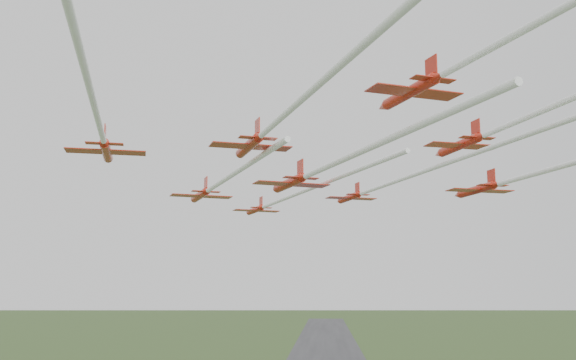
# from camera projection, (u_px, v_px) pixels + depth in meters

# --- Properties ---
(jet_lead) EXTENTS (25.42, 55.35, 2.48)m
(jet_lead) POSITION_uv_depth(u_px,v_px,m) (284.00, 199.00, 101.50)
(jet_lead) COLOR red
(jet_row2_left) EXTENTS (19.67, 41.70, 2.68)m
(jet_row2_left) POSITION_uv_depth(u_px,v_px,m) (214.00, 186.00, 86.47)
(jet_row2_left) COLOR red
(jet_row2_right) EXTENTS (23.57, 59.00, 2.36)m
(jet_row2_right) POSITION_uv_depth(u_px,v_px,m) (398.00, 180.00, 84.92)
(jet_row2_right) COLOR red
(jet_row3_left) EXTENTS (20.49, 60.56, 2.87)m
(jet_row3_left) POSITION_uv_depth(u_px,v_px,m) (98.00, 120.00, 64.13)
(jet_row3_left) COLOR red
(jet_row3_mid) EXTENTS (22.59, 47.71, 2.94)m
(jet_row3_mid) POSITION_uv_depth(u_px,v_px,m) (321.00, 169.00, 73.93)
(jet_row3_mid) COLOR red
(jet_row3_right) EXTENTS (21.77, 59.95, 2.88)m
(jet_row3_right) POSITION_uv_depth(u_px,v_px,m) (542.00, 172.00, 78.71)
(jet_row3_right) COLOR red
(jet_row4_left) EXTENTS (18.08, 42.85, 2.44)m
(jet_row4_left) POSITION_uv_depth(u_px,v_px,m) (276.00, 122.00, 55.38)
(jet_row4_left) COLOR red
(jet_row4_right) EXTENTS (17.25, 45.40, 2.65)m
(jet_row4_right) POSITION_uv_depth(u_px,v_px,m) (510.00, 124.00, 65.24)
(jet_row4_right) COLOR red
(jet_trail_solo) EXTENTS (25.00, 53.87, 2.57)m
(jet_trail_solo) POSITION_uv_depth(u_px,v_px,m) (521.00, 31.00, 43.60)
(jet_trail_solo) COLOR red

